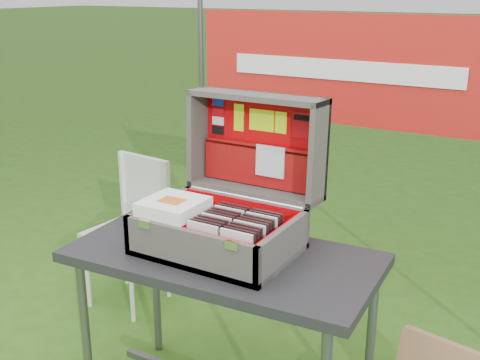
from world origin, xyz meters
The scene contains 82 objects.
table centered at (-0.03, 0.01, 0.37)m, with size 1.17×0.58×0.73m, color #272729, non-canonical shape.
table_top centered at (-0.03, 0.01, 0.71)m, with size 1.17×0.58×0.04m, color #272729.
table_leg_fl centered at (-0.55, -0.23, 0.35)m, with size 0.04×0.04×0.69m, color #59595B.
table_leg_bl centered at (-0.55, 0.24, 0.35)m, with size 0.04×0.04×0.69m, color #59595B.
table_leg_br centered at (0.50, 0.24, 0.35)m, with size 0.04×0.04×0.69m, color #59595B.
suitcase centered at (-0.05, 0.07, 1.01)m, with size 0.57×0.57×0.56m, color #5F5B56, non-canonical shape.
suitcase_base_bottom centered at (-0.05, 0.01, 0.74)m, with size 0.57×0.41×0.02m, color #5F5B56.
suitcase_base_wall_front centered at (-0.05, -0.18, 0.81)m, with size 0.57×0.02×0.15m, color #5F5B56.
suitcase_base_wall_back centered at (-0.05, 0.21, 0.81)m, with size 0.57×0.02×0.15m, color #5F5B56.
suitcase_base_wall_left centered at (-0.33, 0.01, 0.81)m, with size 0.02×0.41×0.15m, color #5F5B56.
suitcase_base_wall_right centered at (0.22, 0.01, 0.81)m, with size 0.02×0.41×0.15m, color #5F5B56.
suitcase_liner_floor centered at (-0.05, 0.01, 0.76)m, with size 0.53×0.36×0.01m, color #CB000D.
suitcase_latch_left centered at (-0.24, -0.19, 0.87)m, with size 0.05×0.01×0.03m, color silver.
suitcase_latch_right centered at (0.13, -0.19, 0.87)m, with size 0.05×0.01×0.03m, color silver.
suitcase_hinge centered at (-0.05, 0.22, 0.88)m, with size 0.02×0.02×0.52m, color silver.
suitcase_lid_back centered at (-0.05, 0.37, 1.08)m, with size 0.57×0.41×0.02m, color #5F5B56.
suitcase_lid_rim_far centered at (-0.05, 0.31, 1.28)m, with size 0.57×0.02×0.15m, color #5F5B56.
suitcase_lid_rim_near centered at (-0.05, 0.29, 0.89)m, with size 0.57×0.02×0.15m, color #5F5B56.
suitcase_lid_rim_left centered at (-0.33, 0.30, 1.09)m, with size 0.02×0.41×0.15m, color #5F5B56.
suitcase_lid_rim_right centered at (0.22, 0.30, 1.09)m, with size 0.02×0.41×0.15m, color #5F5B56.
suitcase_lid_liner centered at (-0.05, 0.35, 1.08)m, with size 0.52×0.36×0.01m, color #CB000D.
suitcase_liner_wall_front centered at (-0.05, -0.17, 0.82)m, with size 0.53×0.01×0.13m, color #CB000D.
suitcase_liner_wall_back centered at (-0.05, 0.19, 0.82)m, with size 0.53×0.01×0.13m, color #CB000D.
suitcase_liner_wall_left centered at (-0.31, 0.01, 0.82)m, with size 0.01×0.36×0.13m, color #CB000D.
suitcase_liner_wall_right centered at (0.21, 0.01, 0.82)m, with size 0.01×0.36×0.13m, color #CB000D.
suitcase_lid_pocket centered at (-0.05, 0.33, 0.99)m, with size 0.51×0.16×0.03m, color maroon.
suitcase_pocket_edge centered at (-0.05, 0.33, 1.07)m, with size 0.50×0.02×0.02m, color maroon.
suitcase_pocket_cd centered at (0.01, 0.31, 1.02)m, with size 0.13×0.13×0.01m, color silver.
lid_sticker_cc_a centered at (-0.26, 0.35, 1.23)m, with size 0.06×0.03×0.00m, color #1933B2.
lid_sticker_cc_b centered at (-0.26, 0.35, 1.19)m, with size 0.06×0.03×0.00m, color #BD0710.
lid_sticker_cc_c centered at (-0.26, 0.35, 1.15)m, with size 0.06×0.03×0.00m, color white.
lid_sticker_cc_d centered at (-0.26, 0.35, 1.11)m, with size 0.06×0.03×0.00m, color black.
lid_card_neon_tall centered at (-0.16, 0.35, 1.18)m, with size 0.05×0.11×0.00m, color #C5EA11.
lid_card_neon_main centered at (-0.05, 0.35, 1.18)m, with size 0.11×0.09×0.00m, color #C5EA11.
lid_card_neon_small centered at (0.03, 0.35, 1.18)m, with size 0.05×0.09×0.00m, color #C5EA11.
lid_sticker_band centered at (0.14, 0.35, 1.18)m, with size 0.10×0.10×0.00m, color #BD0710.
lid_sticker_band_bar centered at (0.14, 0.35, 1.21)m, with size 0.09×0.02×0.00m, color black.
cd_left_0 centered at (-0.02, -0.15, 0.83)m, with size 0.13×0.01×0.15m, color silver.
cd_left_1 centered at (-0.02, -0.12, 0.83)m, with size 0.13×0.01×0.15m, color black.
cd_left_2 centered at (-0.02, -0.10, 0.83)m, with size 0.13×0.01×0.15m, color black.
cd_left_3 centered at (-0.02, -0.08, 0.83)m, with size 0.13×0.01×0.15m, color black.
cd_left_4 centered at (-0.02, -0.06, 0.83)m, with size 0.13×0.01×0.15m, color silver.
cd_left_5 centered at (-0.02, -0.03, 0.83)m, with size 0.13×0.01×0.15m, color black.
cd_left_6 centered at (-0.02, -0.01, 0.83)m, with size 0.13×0.01×0.15m, color black.
cd_left_7 centered at (-0.02, 0.01, 0.83)m, with size 0.13×0.01×0.15m, color black.
cd_left_8 centered at (-0.02, 0.04, 0.83)m, with size 0.13×0.01×0.15m, color silver.
cd_left_9 centered at (-0.02, 0.06, 0.83)m, with size 0.13×0.01×0.15m, color black.
cd_left_10 centered at (-0.02, 0.08, 0.83)m, with size 0.13×0.01×0.15m, color black.
cd_right_0 centered at (0.12, -0.15, 0.83)m, with size 0.13×0.01×0.15m, color silver.
cd_right_1 centered at (0.12, -0.12, 0.83)m, with size 0.13×0.01×0.15m, color black.
cd_right_2 centered at (0.12, -0.10, 0.83)m, with size 0.13×0.01×0.15m, color black.
cd_right_3 centered at (0.12, -0.08, 0.83)m, with size 0.13×0.01×0.15m, color black.
cd_right_4 centered at (0.12, -0.06, 0.83)m, with size 0.13×0.01×0.15m, color silver.
cd_right_5 centered at (0.12, -0.03, 0.83)m, with size 0.13×0.01×0.15m, color black.
cd_right_6 centered at (0.12, -0.01, 0.83)m, with size 0.13×0.01×0.15m, color black.
cd_right_7 centered at (0.12, 0.01, 0.83)m, with size 0.13×0.01×0.15m, color black.
cd_right_8 centered at (0.12, 0.04, 0.83)m, with size 0.13×0.01×0.15m, color silver.
cd_right_9 centered at (0.12, 0.06, 0.83)m, with size 0.13×0.01×0.15m, color black.
cd_right_10 centered at (0.12, 0.08, 0.83)m, with size 0.13×0.01×0.15m, color black.
songbook_0 centered at (-0.20, -0.06, 0.89)m, with size 0.22×0.22×0.01m, color white.
songbook_1 centered at (-0.20, -0.06, 0.89)m, with size 0.22×0.22×0.01m, color white.
songbook_2 centered at (-0.20, -0.06, 0.90)m, with size 0.22×0.22×0.01m, color white.
songbook_3 centered at (-0.20, -0.06, 0.90)m, with size 0.22×0.22×0.01m, color white.
songbook_4 centered at (-0.20, -0.06, 0.91)m, with size 0.22×0.22×0.01m, color white.
songbook_5 centered at (-0.20, -0.06, 0.91)m, with size 0.22×0.22×0.01m, color white.
songbook_6 centered at (-0.20, -0.06, 0.92)m, with size 0.22×0.22×0.01m, color white.
songbook_7 centered at (-0.20, -0.06, 0.92)m, with size 0.22×0.22×0.01m, color white.
songbook_8 centered at (-0.20, -0.06, 0.93)m, with size 0.22×0.22×0.01m, color white.
songbook_9 centered at (-0.20, -0.06, 0.93)m, with size 0.22×0.22×0.01m, color white.
songbook_graphic centered at (-0.20, -0.07, 0.94)m, with size 0.09×0.07×0.00m, color #D85919.
chair centered at (-0.98, 0.53, 0.40)m, with size 0.37×0.40×0.81m, color silver, non-canonical shape.
chair_seat centered at (-0.98, 0.53, 0.41)m, with size 0.37×0.37×0.03m, color silver.
chair_backrest centered at (-0.98, 0.71, 0.62)m, with size 0.37×0.03×0.39m, color silver.
chair_leg_fl centered at (-1.14, 0.37, 0.21)m, with size 0.02×0.02×0.41m, color silver.
chair_leg_fr centered at (-0.83, 0.37, 0.21)m, with size 0.02×0.02×0.41m, color silver.
chair_leg_bl centered at (-1.14, 0.69, 0.21)m, with size 0.02×0.02×0.41m, color silver.
chair_leg_br centered at (-0.83, 0.69, 0.21)m, with size 0.02×0.02×0.41m, color silver.
chair_upright_left centered at (-1.14, 0.71, 0.61)m, with size 0.02×0.02×0.39m, color silver.
chair_upright_right centered at (-0.83, 0.71, 0.61)m, with size 0.02×0.02×0.39m, color silver.
banner_post_left centered at (-0.85, 1.10, 0.85)m, with size 0.03×0.03×1.70m, color #59595B.
banner centered at (0.00, 1.09, 1.30)m, with size 1.60×0.01×0.55m, color #B01A15.
banner_text centered at (0.00, 1.08, 1.30)m, with size 1.20×0.00×0.10m, color white.
Camera 1 is at (1.08, -1.76, 1.70)m, focal length 45.00 mm.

